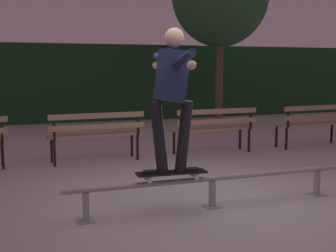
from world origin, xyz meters
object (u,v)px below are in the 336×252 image
object	(u,v)px
skateboarder	(172,88)
park_bench_left_center	(96,131)
skateboard	(171,173)
park_bench_right_center	(214,125)
park_bench_rightmost	(313,120)
grind_rail	(212,184)

from	to	relation	value
skateboarder	park_bench_left_center	xyz separation A→B (m)	(-0.27, 2.91, -0.84)
skateboarder	park_bench_left_center	world-z (taller)	skateboarder
skateboard	park_bench_right_center	xyz separation A→B (m)	(1.92, 2.91, 0.10)
park_bench_left_center	park_bench_rightmost	bearing A→B (deg)	0.00
park_bench_left_center	park_bench_rightmost	xyz separation A→B (m)	(4.38, 0.00, 0.00)
park_bench_left_center	park_bench_right_center	bearing A→B (deg)	0.00
skateboarder	grind_rail	bearing A→B (deg)	0.02
grind_rail	park_bench_right_center	world-z (taller)	park_bench_right_center
skateboard	park_bench_right_center	world-z (taller)	park_bench_right_center
grind_rail	skateboard	size ratio (longest dim) A/B	4.29
grind_rail	skateboarder	world-z (taller)	skateboarder
park_bench_left_center	park_bench_rightmost	world-z (taller)	same
skateboard	park_bench_rightmost	size ratio (longest dim) A/B	0.49
skateboarder	park_bench_left_center	bearing A→B (deg)	95.37
skateboarder	park_bench_rightmost	xyz separation A→B (m)	(4.10, 2.91, -0.84)
skateboarder	park_bench_right_center	distance (m)	3.58
grind_rail	skateboard	bearing A→B (deg)	-180.00
skateboard	skateboarder	distance (m)	0.94
park_bench_left_center	park_bench_rightmost	distance (m)	4.38
grind_rail	park_bench_right_center	xyz separation A→B (m)	(1.42, 2.91, 0.26)
park_bench_rightmost	skateboarder	bearing A→B (deg)	-144.65
grind_rail	park_bench_left_center	size ratio (longest dim) A/B	2.10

